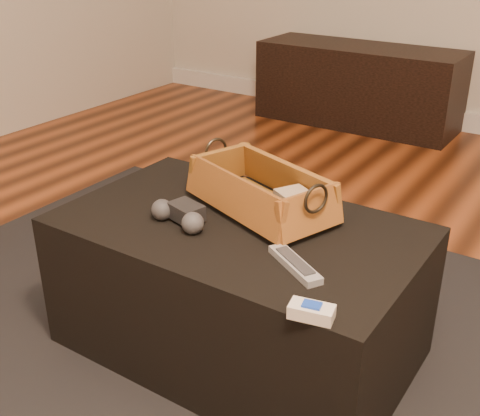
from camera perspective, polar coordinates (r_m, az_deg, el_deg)
The scene contains 10 objects.
floor at distance 1.74m, azimuth 0.92°, elevation -17.58°, with size 5.00×5.50×0.01m, color brown.
media_cabinet at distance 3.99m, azimuth 11.14°, elevation 11.33°, with size 1.27×0.45×0.50m, color black.
area_rug at distance 1.86m, azimuth -1.05°, elevation -13.82°, with size 2.60×2.00×0.01m, color black.
ottoman at distance 1.77m, azimuth -0.18°, elevation -7.54°, with size 1.00×0.60×0.42m, color black.
tv_remote at distance 1.74m, azimuth 1.07°, elevation 0.76°, with size 0.24×0.05×0.02m, color black.
cloth_bundle at distance 1.66m, azimuth 5.46°, elevation 0.24°, with size 0.12×0.08×0.07m, color tan.
wicker_basket at distance 1.72m, azimuth 1.99°, elevation 1.40°, with size 0.50×0.37×0.16m.
game_controller at distance 1.65m, azimuth -5.65°, elevation -0.62°, with size 0.19×0.12×0.06m.
silver_remote at distance 1.46m, azimuth 5.23°, elevation -5.31°, with size 0.19×0.13×0.02m.
cream_gadget at distance 1.29m, azimuth 6.80°, elevation -9.71°, with size 0.10×0.07×0.03m.
Camera 1 is at (0.68, -1.08, 1.18)m, focal length 45.00 mm.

